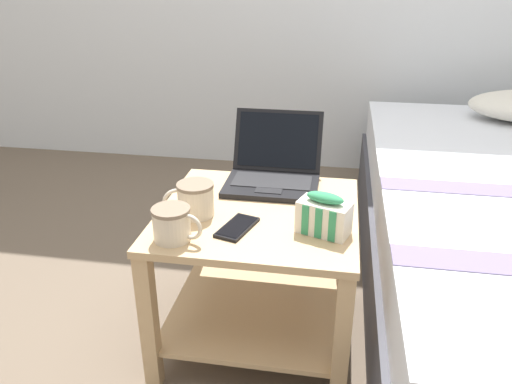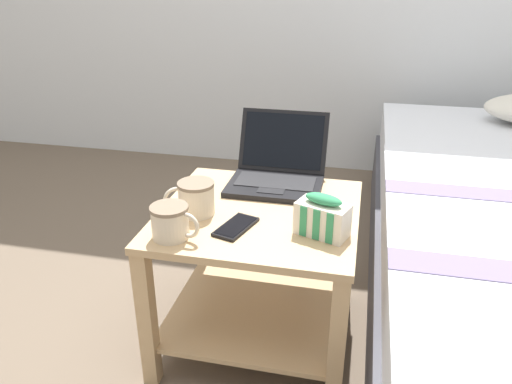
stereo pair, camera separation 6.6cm
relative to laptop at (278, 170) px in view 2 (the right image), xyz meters
name	(u,v)px [view 2 (the right image)]	position (x,y,z in m)	size (l,w,h in m)	color
ground_plane	(259,335)	(-0.01, -0.22, -0.51)	(8.00, 8.00, 0.00)	brown
bedside_table	(259,258)	(-0.01, -0.22, -0.21)	(0.59, 0.58, 0.47)	tan
laptop	(278,170)	(0.00, 0.00, 0.00)	(0.30, 0.31, 0.21)	black
mug_front_left	(195,196)	(-0.19, -0.28, 0.01)	(0.14, 0.11, 0.10)	beige
mug_front_right	(171,220)	(-0.21, -0.43, 0.01)	(0.14, 0.10, 0.09)	beige
snack_bag	(322,217)	(0.18, -0.32, 0.01)	(0.16, 0.12, 0.12)	silver
cell_phone	(236,227)	(-0.05, -0.34, -0.04)	(0.11, 0.16, 0.01)	black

